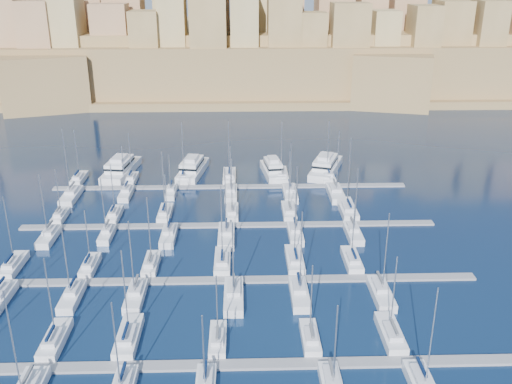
{
  "coord_description": "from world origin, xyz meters",
  "views": [
    {
      "loc": [
        2.6,
        -95.58,
        48.8
      ],
      "look_at": [
        5.49,
        6.0,
        8.97
      ],
      "focal_mm": 40.0,
      "sensor_mm": 36.0,
      "label": 1
    }
  ],
  "objects_px": {
    "motor_yacht_d": "(326,166)",
    "motor_yacht_a": "(121,168)",
    "sailboat_2": "(128,337)",
    "motor_yacht_c": "(273,169)",
    "sailboat_4": "(310,338)",
    "motor_yacht_b": "(192,168)"
  },
  "relations": [
    {
      "from": "sailboat_4",
      "to": "motor_yacht_c",
      "type": "bearing_deg",
      "value": 91.15
    },
    {
      "from": "sailboat_4",
      "to": "motor_yacht_a",
      "type": "height_order",
      "value": "sailboat_4"
    },
    {
      "from": "motor_yacht_a",
      "to": "motor_yacht_d",
      "type": "relative_size",
      "value": 0.99
    },
    {
      "from": "motor_yacht_c",
      "to": "motor_yacht_d",
      "type": "relative_size",
      "value": 0.76
    },
    {
      "from": "motor_yacht_b",
      "to": "motor_yacht_d",
      "type": "bearing_deg",
      "value": 1.14
    },
    {
      "from": "sailboat_4",
      "to": "motor_yacht_b",
      "type": "distance_m",
      "value": 73.95
    },
    {
      "from": "motor_yacht_d",
      "to": "motor_yacht_a",
      "type": "bearing_deg",
      "value": 179.99
    },
    {
      "from": "motor_yacht_b",
      "to": "motor_yacht_d",
      "type": "relative_size",
      "value": 0.92
    },
    {
      "from": "motor_yacht_c",
      "to": "motor_yacht_a",
      "type": "bearing_deg",
      "value": 177.02
    },
    {
      "from": "sailboat_2",
      "to": "sailboat_4",
      "type": "xyz_separation_m",
      "value": [
        25.46,
        -0.9,
        -0.03
      ]
    },
    {
      "from": "sailboat_2",
      "to": "motor_yacht_a",
      "type": "xyz_separation_m",
      "value": [
        -14.49,
        70.47,
        0.97
      ]
    },
    {
      "from": "motor_yacht_b",
      "to": "motor_yacht_a",
      "type": "bearing_deg",
      "value": 177.84
    },
    {
      "from": "sailboat_2",
      "to": "motor_yacht_c",
      "type": "distance_m",
      "value": 72.58
    },
    {
      "from": "sailboat_2",
      "to": "sailboat_4",
      "type": "distance_m",
      "value": 25.48
    },
    {
      "from": "sailboat_2",
      "to": "motor_yacht_a",
      "type": "height_order",
      "value": "sailboat_2"
    },
    {
      "from": "motor_yacht_a",
      "to": "motor_yacht_d",
      "type": "height_order",
      "value": "same"
    },
    {
      "from": "sailboat_2",
      "to": "motor_yacht_c",
      "type": "relative_size",
      "value": 0.99
    },
    {
      "from": "motor_yacht_a",
      "to": "motor_yacht_d",
      "type": "distance_m",
      "value": 52.27
    },
    {
      "from": "motor_yacht_a",
      "to": "motor_yacht_b",
      "type": "height_order",
      "value": "same"
    },
    {
      "from": "sailboat_2",
      "to": "motor_yacht_d",
      "type": "height_order",
      "value": "sailboat_2"
    },
    {
      "from": "motor_yacht_b",
      "to": "sailboat_2",
      "type": "bearing_deg",
      "value": -93.07
    },
    {
      "from": "motor_yacht_a",
      "to": "sailboat_2",
      "type": "bearing_deg",
      "value": -78.38
    }
  ]
}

